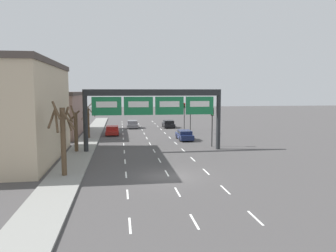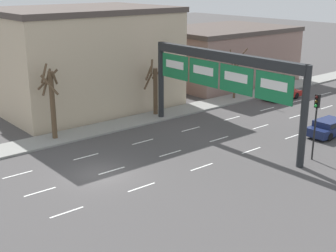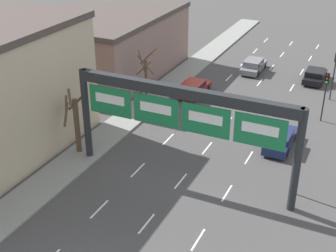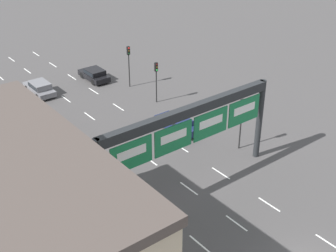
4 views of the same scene
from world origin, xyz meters
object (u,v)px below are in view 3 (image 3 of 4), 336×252
at_px(traffic_light_mid_block, 335,66).
at_px(tree_bare_third, 75,121).
at_px(car_navy, 280,139).
at_px(tree_bare_closest, 146,76).
at_px(car_grey, 254,65).
at_px(car_black, 315,75).
at_px(car_red, 194,88).
at_px(traffic_light_far_end, 299,149).
at_px(traffic_light_near_gantry, 326,87).
at_px(sign_gantry, 182,109).

distance_m(traffic_light_mid_block, tree_bare_third, 24.10).
height_order(car_navy, tree_bare_closest, tree_bare_closest).
height_order(car_navy, tree_bare_third, tree_bare_third).
relative_size(car_grey, car_black, 1.08).
xyz_separation_m(car_red, traffic_light_far_end, (12.07, -12.34, 2.57)).
xyz_separation_m(car_red, car_navy, (9.86, -6.62, -0.03)).
relative_size(traffic_light_near_gantry, traffic_light_far_end, 0.93).
bearing_deg(car_black, traffic_light_near_gantry, -77.00).
height_order(car_grey, car_black, car_grey).
relative_size(car_red, car_black, 1.03).
bearing_deg(car_red, car_navy, -33.90).
relative_size(car_navy, car_grey, 0.99).
distance_m(car_navy, car_grey, 16.66).
relative_size(car_red, tree_bare_third, 0.88).
xyz_separation_m(sign_gantry, traffic_light_mid_block, (7.11, 18.54, -2.04)).
relative_size(car_grey, traffic_light_far_end, 0.99).
bearing_deg(sign_gantry, traffic_light_far_end, 13.91).
distance_m(car_black, traffic_light_near_gantry, 9.61).
distance_m(car_grey, traffic_light_far_end, 22.94).
distance_m(car_black, traffic_light_far_end, 21.10).
relative_size(sign_gantry, car_grey, 3.32).
height_order(car_grey, tree_bare_third, tree_bare_third).
bearing_deg(car_black, tree_bare_closest, -136.74).
xyz_separation_m(car_red, car_grey, (3.37, 8.72, -0.01)).
xyz_separation_m(car_navy, traffic_light_mid_block, (2.15, 11.05, 2.59)).
bearing_deg(car_black, traffic_light_far_end, -84.01).
relative_size(car_grey, traffic_light_mid_block, 1.00).
xyz_separation_m(traffic_light_mid_block, tree_bare_third, (-15.65, -18.32, -0.67)).
height_order(car_red, traffic_light_near_gantry, traffic_light_near_gantry).
bearing_deg(car_red, traffic_light_mid_block, 20.23).
relative_size(tree_bare_closest, tree_bare_third, 1.03).
xyz_separation_m(car_grey, tree_bare_closest, (-6.51, -12.51, 1.98)).
bearing_deg(traffic_light_far_end, sign_gantry, -166.09).
distance_m(traffic_light_near_gantry, traffic_light_mid_block, 5.02).
bearing_deg(tree_bare_closest, car_black, 43.26).
bearing_deg(traffic_light_near_gantry, car_grey, 132.76).
height_order(car_black, tree_bare_third, tree_bare_third).
height_order(traffic_light_near_gantry, tree_bare_closest, tree_bare_closest).
relative_size(sign_gantry, traffic_light_near_gantry, 3.55).
bearing_deg(tree_bare_third, traffic_light_near_gantry, 40.41).
xyz_separation_m(car_navy, car_black, (0.03, 15.11, 0.00)).
distance_m(car_navy, tree_bare_closest, 13.46).
relative_size(car_black, tree_bare_third, 0.86).
xyz_separation_m(traffic_light_mid_block, tree_bare_closest, (-15.16, -8.21, -0.59)).
bearing_deg(traffic_light_mid_block, car_grey, 153.55).
height_order(car_grey, traffic_light_mid_block, traffic_light_mid_block).
bearing_deg(traffic_light_near_gantry, car_navy, -109.39).
xyz_separation_m(traffic_light_near_gantry, traffic_light_mid_block, (0.03, 5.02, 0.21)).
bearing_deg(traffic_light_near_gantry, car_red, 177.18).
relative_size(traffic_light_mid_block, tree_bare_third, 0.93).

